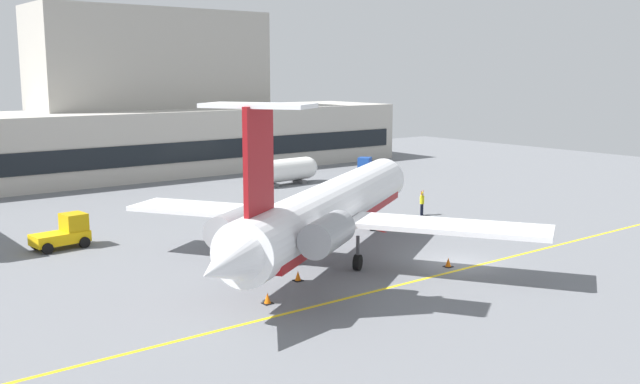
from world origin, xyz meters
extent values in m
cube|color=slate|center=(0.00, 0.00, -0.05)|extent=(120.00, 120.00, 0.10)
cube|color=yellow|center=(0.00, -1.11, 0.00)|extent=(108.00, 0.24, 0.01)
cube|color=red|center=(2.47, 12.54, 0.00)|extent=(0.30, 8.00, 0.01)
cube|color=#B7B2A8|center=(5.01, 46.44, 3.50)|extent=(56.30, 12.88, 7.00)
cube|color=#A8A49A|center=(4.52, 49.66, 12.51)|extent=(26.31, 9.01, 11.02)
cube|color=black|center=(5.01, 39.95, 2.85)|extent=(54.05, 0.12, 2.10)
cylinder|color=white|center=(-5.50, 4.76, 3.29)|extent=(21.83, 15.24, 3.05)
cube|color=maroon|center=(-5.50, 4.76, 2.45)|extent=(19.65, 13.72, 0.55)
cone|color=white|center=(5.52, 11.66, 3.29)|extent=(4.43, 4.32, 2.99)
cone|color=white|center=(-16.77, -2.29, 3.29)|extent=(4.74, 4.31, 2.59)
cube|color=white|center=(-9.87, 10.27, 2.83)|extent=(8.63, 11.03, 0.28)
cube|color=white|center=(-2.46, -1.58, 2.83)|extent=(8.63, 11.03, 0.28)
cylinder|color=gray|center=(-13.24, 2.75, 3.52)|extent=(4.00, 3.37, 1.68)
cylinder|color=gray|center=(-10.69, -1.33, 3.52)|extent=(4.00, 3.37, 1.68)
cube|color=maroon|center=(-13.99, -0.55, 7.23)|extent=(2.46, 1.66, 4.82)
cube|color=white|center=(-13.99, -0.55, 9.64)|extent=(4.40, 5.27, 0.20)
cylinder|color=#3F3F44|center=(2.18, 9.57, 1.33)|extent=(0.20, 0.20, 1.31)
cylinder|color=black|center=(2.18, 9.57, 0.45)|extent=(0.95, 0.77, 0.90)
cylinder|color=#3F3F44|center=(-7.56, 5.81, 1.33)|extent=(0.20, 0.20, 1.31)
cylinder|color=black|center=(-7.56, 5.81, 0.45)|extent=(0.95, 0.77, 0.90)
cylinder|color=#3F3F44|center=(-5.46, 2.45, 1.33)|extent=(0.20, 0.20, 1.31)
cylinder|color=black|center=(-5.46, 2.45, 0.45)|extent=(0.95, 0.77, 0.90)
cube|color=#1E4CB2|center=(20.19, 29.48, 0.60)|extent=(3.02, 3.45, 0.49)
cube|color=#1A4197|center=(19.71, 30.20, 1.42)|extent=(1.86, 1.81, 1.15)
cylinder|color=black|center=(18.94, 29.95, 0.35)|extent=(0.62, 0.74, 0.70)
cylinder|color=black|center=(20.25, 30.81, 0.35)|extent=(0.62, 0.74, 0.70)
cylinder|color=black|center=(20.13, 28.14, 0.35)|extent=(0.62, 0.74, 0.70)
cylinder|color=black|center=(21.44, 29.00, 0.35)|extent=(0.62, 0.74, 0.70)
cube|color=#E5B20C|center=(-17.03, 17.92, 0.70)|extent=(3.61, 2.03, 0.69)
cube|color=#C3970A|center=(-16.07, 18.02, 1.59)|extent=(1.53, 1.65, 1.10)
cylinder|color=black|center=(-15.92, 18.88, 0.35)|extent=(0.72, 0.35, 0.70)
cylinder|color=black|center=(-15.75, 17.21, 0.35)|extent=(0.72, 0.35, 0.70)
cylinder|color=black|center=(-18.32, 18.64, 0.35)|extent=(0.72, 0.35, 0.70)
cylinder|color=black|center=(-18.15, 16.96, 0.35)|extent=(0.72, 0.35, 0.70)
cylinder|color=white|center=(9.39, 30.50, 1.46)|extent=(5.91, 2.65, 2.23)
sphere|color=white|center=(12.27, 30.71, 1.46)|extent=(2.19, 2.19, 2.19)
sphere|color=white|center=(6.52, 30.29, 1.46)|extent=(2.19, 2.19, 2.19)
cube|color=#59595B|center=(7.67, 30.50, 0.17)|extent=(0.60, 2.01, 0.35)
cube|color=#59595B|center=(11.12, 30.50, 0.17)|extent=(0.60, 2.01, 0.35)
cylinder|color=#191E33|center=(8.77, 11.20, 0.46)|extent=(0.18, 0.18, 0.92)
cylinder|color=#191E33|center=(8.96, 11.29, 0.46)|extent=(0.18, 0.18, 0.92)
cylinder|color=yellow|center=(8.86, 11.24, 1.22)|extent=(0.34, 0.34, 0.61)
sphere|color=tan|center=(8.86, 11.24, 1.64)|extent=(0.24, 0.24, 0.24)
cylinder|color=yellow|center=(8.67, 11.14, 1.59)|extent=(0.39, 0.25, 0.50)
cylinder|color=#F2590C|center=(8.67, 11.14, 1.81)|extent=(0.06, 0.06, 0.28)
cylinder|color=yellow|center=(9.06, 11.34, 1.59)|extent=(0.39, 0.25, 0.50)
cylinder|color=#F2590C|center=(9.06, 11.34, 1.81)|extent=(0.06, 0.06, 0.28)
cone|color=orange|center=(-9.38, 2.82, 0.28)|extent=(0.36, 0.36, 0.55)
cube|color=black|center=(-9.38, 2.82, 0.02)|extent=(0.47, 0.47, 0.04)
cone|color=orange|center=(-0.91, -0.28, 0.28)|extent=(0.36, 0.36, 0.55)
cube|color=black|center=(-0.91, -0.28, 0.02)|extent=(0.47, 0.47, 0.04)
cone|color=orange|center=(1.00, 14.31, 0.28)|extent=(0.36, 0.36, 0.55)
cube|color=black|center=(1.00, 14.31, 0.02)|extent=(0.47, 0.47, 0.04)
cone|color=orange|center=(-12.83, 0.62, 0.28)|extent=(0.36, 0.36, 0.55)
cube|color=black|center=(-12.83, 0.62, 0.02)|extent=(0.47, 0.47, 0.04)
camera|label=1|loc=(-31.42, -27.23, 11.11)|focal=40.28mm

